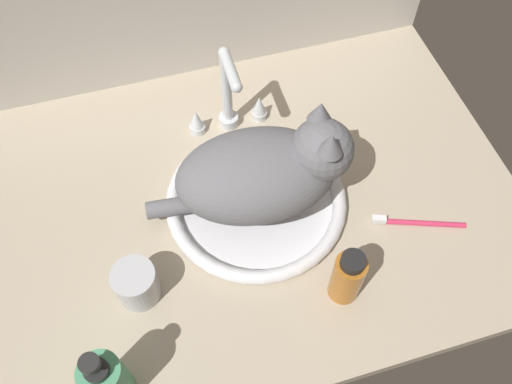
{
  "coord_description": "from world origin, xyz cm",
  "views": [
    {
      "loc": [
        -11.38,
        -50.51,
        88.86
      ],
      "look_at": [
        3.09,
        -1.06,
        7.0
      ],
      "focal_mm": 37.38,
      "sensor_mm": 36.0,
      "label": 1
    }
  ],
  "objects_px": {
    "metal_jar": "(136,284)",
    "toothbrush": "(416,222)",
    "cat": "(269,171)",
    "amber_bottle": "(348,277)",
    "soap_pump_bottle": "(107,381)",
    "faucet": "(228,100)",
    "sink_basin": "(256,200)"
  },
  "relations": [
    {
      "from": "amber_bottle",
      "to": "toothbrush",
      "type": "relative_size",
      "value": 0.76
    },
    {
      "from": "faucet",
      "to": "amber_bottle",
      "type": "bearing_deg",
      "value": -76.92
    },
    {
      "from": "sink_basin",
      "to": "metal_jar",
      "type": "bearing_deg",
      "value": -154.3
    },
    {
      "from": "metal_jar",
      "to": "soap_pump_bottle",
      "type": "distance_m",
      "value": 0.16
    },
    {
      "from": "sink_basin",
      "to": "faucet",
      "type": "bearing_deg",
      "value": 90.0
    },
    {
      "from": "sink_basin",
      "to": "metal_jar",
      "type": "height_order",
      "value": "metal_jar"
    },
    {
      "from": "faucet",
      "to": "cat",
      "type": "xyz_separation_m",
      "value": [
        0.02,
        -0.19,
        0.02
      ]
    },
    {
      "from": "sink_basin",
      "to": "toothbrush",
      "type": "distance_m",
      "value": 0.3
    },
    {
      "from": "soap_pump_bottle",
      "to": "toothbrush",
      "type": "relative_size",
      "value": 0.99
    },
    {
      "from": "faucet",
      "to": "toothbrush",
      "type": "distance_m",
      "value": 0.42
    },
    {
      "from": "metal_jar",
      "to": "amber_bottle",
      "type": "xyz_separation_m",
      "value": [
        0.33,
        -0.09,
        0.02
      ]
    },
    {
      "from": "sink_basin",
      "to": "faucet",
      "type": "distance_m",
      "value": 0.2
    },
    {
      "from": "faucet",
      "to": "amber_bottle",
      "type": "relative_size",
      "value": 1.64
    },
    {
      "from": "cat",
      "to": "amber_bottle",
      "type": "relative_size",
      "value": 2.95
    },
    {
      "from": "sink_basin",
      "to": "amber_bottle",
      "type": "bearing_deg",
      "value": -65.91
    },
    {
      "from": "cat",
      "to": "metal_jar",
      "type": "height_order",
      "value": "cat"
    },
    {
      "from": "soap_pump_bottle",
      "to": "amber_bottle",
      "type": "bearing_deg",
      "value": 7.8
    },
    {
      "from": "metal_jar",
      "to": "amber_bottle",
      "type": "distance_m",
      "value": 0.35
    },
    {
      "from": "soap_pump_bottle",
      "to": "metal_jar",
      "type": "bearing_deg",
      "value": 66.86
    },
    {
      "from": "faucet",
      "to": "metal_jar",
      "type": "xyz_separation_m",
      "value": [
        -0.24,
        -0.31,
        -0.04
      ]
    },
    {
      "from": "amber_bottle",
      "to": "soap_pump_bottle",
      "type": "distance_m",
      "value": 0.4
    },
    {
      "from": "sink_basin",
      "to": "soap_pump_bottle",
      "type": "bearing_deg",
      "value": -139.0
    },
    {
      "from": "cat",
      "to": "amber_bottle",
      "type": "distance_m",
      "value": 0.22
    },
    {
      "from": "faucet",
      "to": "soap_pump_bottle",
      "type": "height_order",
      "value": "faucet"
    },
    {
      "from": "toothbrush",
      "to": "faucet",
      "type": "bearing_deg",
      "value": 130.19
    },
    {
      "from": "sink_basin",
      "to": "amber_bottle",
      "type": "distance_m",
      "value": 0.23
    },
    {
      "from": "metal_jar",
      "to": "toothbrush",
      "type": "xyz_separation_m",
      "value": [
        0.51,
        -0.01,
        -0.03
      ]
    },
    {
      "from": "sink_basin",
      "to": "faucet",
      "type": "relative_size",
      "value": 1.63
    },
    {
      "from": "metal_jar",
      "to": "toothbrush",
      "type": "relative_size",
      "value": 0.45
    },
    {
      "from": "soap_pump_bottle",
      "to": "toothbrush",
      "type": "bearing_deg",
      "value": 13.55
    },
    {
      "from": "faucet",
      "to": "amber_bottle",
      "type": "distance_m",
      "value": 0.41
    },
    {
      "from": "amber_bottle",
      "to": "toothbrush",
      "type": "bearing_deg",
      "value": 25.44
    }
  ]
}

